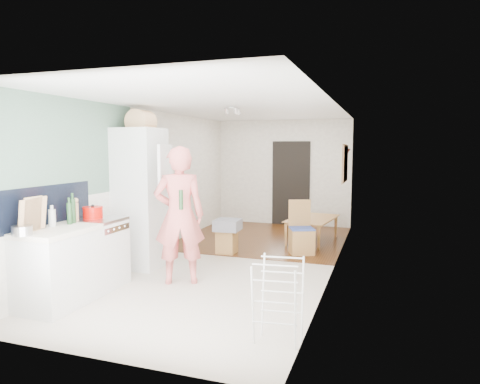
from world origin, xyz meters
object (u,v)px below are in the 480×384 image
Objects in this scene: dining_chair at (302,228)px; dining_table at (313,232)px; stool at (227,242)px; drying_rack at (278,301)px; person at (179,203)px.

dining_table is at bearing 64.24° from dining_chair.
drying_rack is at bearing -61.51° from stool.
person reaches higher than stool.
drying_rack is (1.71, -1.35, -0.70)m from person.
stool is at bearing -117.66° from person.
person is 1.93m from stool.
dining_chair is 1.33m from stool.
person is 3.51m from dining_table.
drying_rack is at bearing -167.31° from dining_table.
dining_table is at bearing 87.65° from drying_rack.
dining_table is at bearing -139.44° from person.
stool is at bearing 111.48° from drying_rack.
dining_chair reaches higher than dining_table.
drying_rack is (1.66, -3.06, 0.20)m from stool.
dining_chair is at bearing 89.85° from drying_rack.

